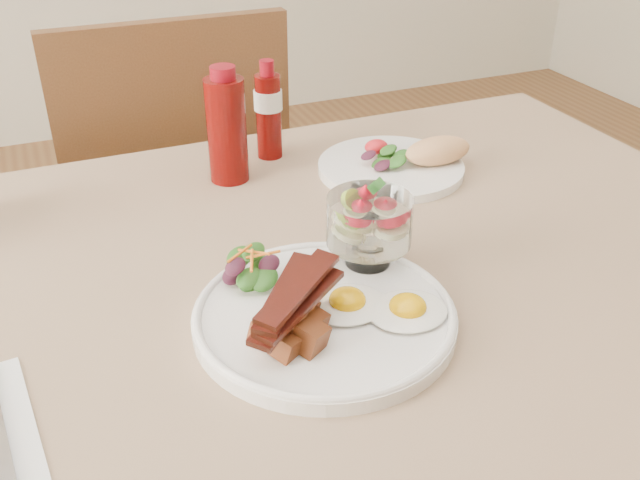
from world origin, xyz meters
TOP-DOWN VIEW (x-y plane):
  - table at (0.00, 0.00)m, footprint 1.33×0.88m
  - chair_far at (0.00, 0.66)m, footprint 0.42×0.42m
  - main_plate at (0.01, -0.09)m, footprint 0.28×0.28m
  - fried_eggs at (0.07, -0.12)m, footprint 0.14×0.12m
  - bacon_potato_pile at (-0.03, -0.12)m, footprint 0.12×0.11m
  - side_salad at (-0.04, -0.01)m, footprint 0.07×0.07m
  - fruit_cup at (0.10, -0.03)m, footprint 0.10×0.10m
  - second_plate at (0.27, 0.21)m, footprint 0.23×0.22m
  - ketchup_bottle at (0.02, 0.29)m, footprint 0.06×0.06m
  - hot_sauce_bottle at (0.11, 0.34)m, footprint 0.05×0.05m

SIDE VIEW (x-z plane):
  - chair_far at x=0.00m, z-range 0.06..0.99m
  - table at x=0.00m, z-range 0.29..1.04m
  - main_plate at x=0.01m, z-range 0.75..0.77m
  - second_plate at x=0.27m, z-range 0.74..0.79m
  - fried_eggs at x=0.07m, z-range 0.76..0.79m
  - side_salad at x=-0.04m, z-range 0.76..0.80m
  - bacon_potato_pile at x=-0.03m, z-range 0.77..0.83m
  - fruit_cup at x=0.10m, z-range 0.77..0.87m
  - hot_sauce_bottle at x=0.11m, z-range 0.75..0.90m
  - ketchup_bottle at x=0.02m, z-range 0.75..0.92m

